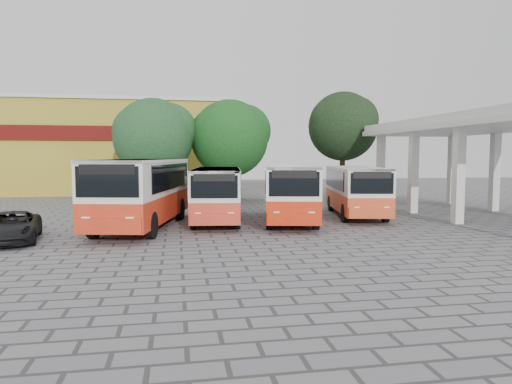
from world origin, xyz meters
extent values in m
plane|color=slate|center=(0.00, 0.00, 0.00)|extent=(90.00, 90.00, 0.00)
cube|color=silver|center=(7.85, 10.50, 2.50)|extent=(0.45, 0.45, 5.00)
cube|color=silver|center=(13.15, 10.50, 2.50)|extent=(0.45, 0.45, 5.00)
cube|color=silver|center=(10.50, 4.00, 5.20)|extent=(6.60, 15.60, 0.40)
cube|color=silver|center=(10.50, 4.00, 4.85)|extent=(6.80, 15.80, 0.30)
cube|color=#A99327|center=(-11.00, 26.00, 4.00)|extent=(20.00, 10.00, 8.00)
cube|color=#590C0A|center=(-11.00, 20.90, 5.20)|extent=(20.00, 0.20, 1.20)
cube|color=silver|center=(-11.00, 26.00, 8.15)|extent=(20.40, 10.40, 0.30)
cube|color=red|center=(-7.35, 3.17, 0.99)|extent=(4.38, 9.09, 1.15)
cube|color=white|center=(-7.35, 3.17, 2.36)|extent=(4.38, 9.09, 1.60)
cube|color=white|center=(-7.35, 3.17, 3.10)|extent=(4.43, 9.10, 0.13)
cube|color=black|center=(-8.68, 3.17, 2.38)|extent=(1.55, 7.06, 1.15)
cube|color=black|center=(-6.02, 3.17, 2.38)|extent=(1.55, 7.06, 1.15)
cube|color=black|center=(-7.35, -1.22, 2.38)|extent=(2.31, 0.54, 1.15)
cube|color=black|center=(-7.35, -1.22, 2.84)|extent=(2.04, 0.49, 0.37)
cylinder|color=black|center=(-8.53, 0.33, 0.55)|extent=(0.31, 1.09, 1.09)
cylinder|color=black|center=(-6.17, 0.33, 0.55)|extent=(0.31, 1.09, 1.09)
cylinder|color=black|center=(-8.53, 6.01, 0.55)|extent=(0.31, 1.09, 1.09)
cylinder|color=black|center=(-6.17, 6.01, 0.55)|extent=(0.31, 1.09, 1.09)
cube|color=red|center=(-3.76, 4.54, 0.84)|extent=(3.08, 7.63, 0.97)
cube|color=white|center=(-3.76, 4.54, 2.01)|extent=(3.08, 7.63, 1.36)
cube|color=white|center=(-3.76, 4.54, 2.63)|extent=(3.12, 7.63, 0.11)
cube|color=black|center=(-4.89, 4.54, 2.02)|extent=(0.77, 6.08, 0.97)
cube|color=black|center=(-2.62, 4.54, 2.02)|extent=(0.77, 6.08, 0.97)
cube|color=black|center=(-3.76, 0.81, 2.02)|extent=(1.99, 0.28, 0.97)
cube|color=black|center=(-3.76, 0.81, 2.41)|extent=(1.76, 0.27, 0.32)
cylinder|color=black|center=(-4.76, 2.13, 0.46)|extent=(0.26, 0.93, 0.93)
cylinder|color=black|center=(-2.75, 2.13, 0.46)|extent=(0.26, 0.93, 0.93)
cylinder|color=black|center=(-4.76, 6.95, 0.46)|extent=(0.26, 0.93, 0.93)
cylinder|color=black|center=(-2.75, 6.95, 0.46)|extent=(0.26, 0.93, 0.93)
cube|color=red|center=(-0.09, 3.94, 0.89)|extent=(3.94, 8.20, 1.03)
cube|color=white|center=(-0.09, 3.94, 2.13)|extent=(3.94, 8.20, 1.45)
cube|color=white|center=(-0.09, 3.94, 2.80)|extent=(3.99, 8.21, 0.12)
cube|color=black|center=(-1.29, 3.94, 2.15)|extent=(1.39, 6.37, 1.03)
cube|color=black|center=(1.11, 3.94, 2.15)|extent=(1.39, 6.37, 1.03)
cube|color=black|center=(-0.09, -0.02, 2.15)|extent=(2.08, 0.49, 1.03)
cube|color=black|center=(-0.09, -0.02, 2.56)|extent=(1.84, 0.45, 0.33)
cylinder|color=black|center=(-1.15, 1.38, 0.49)|extent=(0.28, 0.98, 0.98)
cylinder|color=black|center=(0.98, 1.38, 0.49)|extent=(0.28, 0.98, 0.98)
cylinder|color=black|center=(-1.15, 6.50, 0.49)|extent=(0.28, 0.98, 0.98)
cylinder|color=black|center=(0.98, 6.50, 0.49)|extent=(0.28, 0.98, 0.98)
cube|color=#DA481D|center=(3.99, 5.37, 0.85)|extent=(3.61, 7.77, 0.98)
cube|color=white|center=(3.99, 5.37, 2.02)|extent=(3.61, 7.77, 1.37)
cube|color=white|center=(3.99, 5.37, 2.66)|extent=(3.66, 7.78, 0.11)
cube|color=black|center=(2.85, 5.37, 2.04)|extent=(1.21, 6.07, 0.98)
cube|color=black|center=(5.13, 5.37, 2.04)|extent=(1.21, 6.07, 0.98)
cube|color=black|center=(3.99, 1.60, 2.04)|extent=(1.98, 0.43, 0.98)
cube|color=black|center=(3.99, 1.60, 2.43)|extent=(1.76, 0.39, 0.32)
cylinder|color=black|center=(2.98, 2.93, 0.47)|extent=(0.26, 0.94, 0.94)
cylinder|color=black|center=(5.00, 2.93, 0.47)|extent=(0.26, 0.94, 0.94)
cylinder|color=black|center=(2.98, 7.80, 0.47)|extent=(0.26, 0.94, 0.94)
cylinder|color=black|center=(5.00, 7.80, 0.47)|extent=(0.26, 0.94, 0.94)
cylinder|color=#322717|center=(-7.35, 14.63, 1.71)|extent=(0.37, 0.37, 3.43)
sphere|color=#1B4820|center=(-7.35, 14.63, 4.59)|extent=(5.57, 5.57, 5.57)
sphere|color=#1B4820|center=(-6.23, 14.93, 5.15)|extent=(3.90, 3.90, 3.90)
sphere|color=#1B4820|center=(-8.32, 14.43, 5.01)|extent=(3.62, 3.62, 3.62)
cylinder|color=#462D12|center=(-1.86, 15.25, 1.73)|extent=(0.41, 0.41, 3.46)
sphere|color=#104A13|center=(-1.86, 15.25, 4.62)|extent=(5.69, 5.69, 5.69)
sphere|color=#104A13|center=(-0.72, 15.55, 5.19)|extent=(3.98, 3.98, 3.98)
sphere|color=#104A13|center=(-2.85, 15.05, 5.05)|extent=(3.70, 3.70, 3.70)
cylinder|color=#443214|center=(6.72, 14.73, 1.96)|extent=(0.41, 0.41, 3.92)
sphere|color=black|center=(6.72, 14.73, 5.56)|extent=(5.21, 5.21, 5.21)
sphere|color=black|center=(7.76, 15.03, 6.08)|extent=(3.65, 3.65, 3.65)
sphere|color=black|center=(5.80, 14.53, 5.95)|extent=(3.39, 3.39, 3.39)
imported|color=black|center=(-12.11, 0.45, 0.58)|extent=(2.66, 4.44, 1.15)
camera|label=1|loc=(-5.76, -18.43, 3.32)|focal=32.00mm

